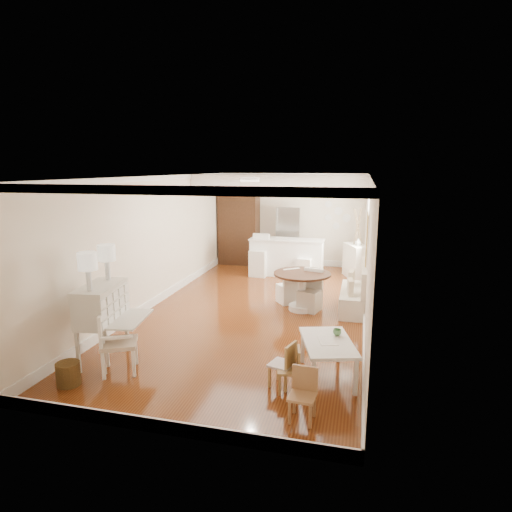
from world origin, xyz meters
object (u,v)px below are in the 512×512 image
at_px(bar_stool_right, 305,262).
at_px(fridge, 299,238).
at_px(kids_chair_a, 289,369).
at_px(kids_chair_b, 282,364).
at_px(slip_chair_near, 310,290).
at_px(bar_stool_left, 259,255).
at_px(dining_table, 302,291).
at_px(gustavian_armchair, 119,342).
at_px(secretary_bureau, 102,323).
at_px(kids_table, 327,359).
at_px(breakfast_counter, 287,257).
at_px(kids_chair_c, 302,395).
at_px(wicker_basket, 68,374).
at_px(sideboard, 356,261).
at_px(pantry_cabinet, 239,227).
at_px(slip_chair_far, 288,285).

bearing_deg(bar_stool_right, fridge, 108.70).
bearing_deg(kids_chair_a, kids_chair_b, -146.89).
bearing_deg(slip_chair_near, bar_stool_left, 139.89).
distance_m(dining_table, fridge, 4.04).
bearing_deg(fridge, gustavian_armchair, -101.93).
bearing_deg(slip_chair_near, secretary_bureau, -115.08).
bearing_deg(kids_chair_b, kids_chair_a, 61.23).
relative_size(kids_chair_a, slip_chair_near, 0.71).
distance_m(kids_table, slip_chair_near, 2.95).
bearing_deg(dining_table, secretary_bureau, -129.76).
relative_size(slip_chair_near, breakfast_counter, 0.43).
bearing_deg(kids_chair_c, bar_stool_left, 112.15).
distance_m(wicker_basket, kids_table, 3.64).
relative_size(fridge, sideboard, 1.87).
relative_size(kids_chair_b, dining_table, 0.55).
distance_m(secretary_bureau, kids_table, 3.45).
bearing_deg(dining_table, kids_chair_c, -81.81).
xyz_separation_m(kids_chair_a, kids_chair_c, (0.27, -0.64, 0.01)).
bearing_deg(kids_chair_a, kids_chair_c, 12.13).
bearing_deg(secretary_bureau, sideboard, 50.73).
bearing_deg(kids_table, breakfast_counter, 105.66).
bearing_deg(dining_table, pantry_cabinet, 122.56).
bearing_deg(bar_stool_left, fridge, 59.06).
distance_m(bar_stool_left, pantry_cabinet, 1.76).
distance_m(slip_chair_far, bar_stool_right, 2.19).
bearing_deg(sideboard, wicker_basket, -141.40).
xyz_separation_m(gustavian_armchair, pantry_cabinet, (-0.34, 7.42, 0.68)).
bearing_deg(pantry_cabinet, kids_chair_a, -68.87).
bearing_deg(gustavian_armchair, bar_stool_left, -31.47).
distance_m(kids_chair_a, kids_chair_b, 0.17).
bearing_deg(kids_table, secretary_bureau, -175.02).
distance_m(gustavian_armchair, dining_table, 4.09).
height_order(wicker_basket, bar_stool_right, bar_stool_right).
bearing_deg(wicker_basket, pantry_cabinet, 88.89).
bearing_deg(fridge, bar_stool_right, -75.51).
bearing_deg(slip_chair_near, fridge, 117.96).
bearing_deg(fridge, dining_table, -80.74).
bearing_deg(kids_chair_c, dining_table, 102.42).
bearing_deg(breakfast_counter, bar_stool_right, -28.77).
xyz_separation_m(kids_chair_c, breakfast_counter, (-1.42, 6.94, 0.19)).
distance_m(wicker_basket, kids_chair_b, 2.98).
height_order(secretary_bureau, kids_chair_c, secretary_bureau).
bearing_deg(bar_stool_right, breakfast_counter, 155.44).
bearing_deg(secretary_bureau, slip_chair_near, 39.97).
bearing_deg(gustavian_armchair, breakfast_counter, -37.65).
relative_size(breakfast_counter, sideboard, 2.13).
xyz_separation_m(kids_chair_c, slip_chair_far, (-0.96, 4.45, 0.09)).
bearing_deg(kids_chair_b, gustavian_armchair, -68.91).
xyz_separation_m(slip_chair_far, bar_stool_left, (-1.20, 2.22, 0.17)).
bearing_deg(pantry_cabinet, kids_table, -64.18).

